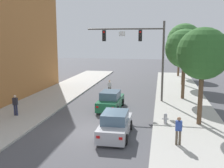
{
  "coord_description": "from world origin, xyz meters",
  "views": [
    {
      "loc": [
        4.41,
        -16.08,
        6.15
      ],
      "look_at": [
        0.12,
        6.8,
        2.0
      ],
      "focal_mm": 41.9,
      "sensor_mm": 36.0,
      "label": 1
    }
  ],
  "objects_px": {
    "pedestrian_sidewalk_right_walker": "(179,129)",
    "street_tree_third": "(184,41)",
    "car_following_silver": "(115,125)",
    "pedestrian_crossing_road": "(110,87)",
    "street_tree_farthest": "(180,43)",
    "pedestrian_sidewalk_left_walker": "(15,104)",
    "fire_hydrant": "(165,118)",
    "street_tree_nearest": "(203,54)",
    "car_lead_green": "(111,101)",
    "traffic_signal_mast": "(141,46)",
    "street_tree_second": "(185,49)"
  },
  "relations": [
    {
      "from": "car_following_silver",
      "to": "street_tree_farthest",
      "type": "xyz_separation_m",
      "value": [
        5.46,
        26.77,
        4.63
      ]
    },
    {
      "from": "pedestrian_sidewalk_left_walker",
      "to": "pedestrian_crossing_road",
      "type": "distance_m",
      "value": 10.9
    },
    {
      "from": "pedestrian_sidewalk_right_walker",
      "to": "street_tree_nearest",
      "type": "height_order",
      "value": "street_tree_nearest"
    },
    {
      "from": "street_tree_nearest",
      "to": "street_tree_third",
      "type": "xyz_separation_m",
      "value": [
        0.05,
        15.89,
        0.67
      ]
    },
    {
      "from": "street_tree_second",
      "to": "street_tree_farthest",
      "type": "xyz_separation_m",
      "value": [
        0.52,
        15.93,
        0.27
      ]
    },
    {
      "from": "street_tree_nearest",
      "to": "street_tree_second",
      "type": "bearing_deg",
      "value": 93.84
    },
    {
      "from": "street_tree_farthest",
      "to": "pedestrian_sidewalk_left_walker",
      "type": "bearing_deg",
      "value": -119.48
    },
    {
      "from": "pedestrian_sidewalk_left_walker",
      "to": "car_following_silver",
      "type": "bearing_deg",
      "value": -16.28
    },
    {
      "from": "traffic_signal_mast",
      "to": "street_tree_farthest",
      "type": "height_order",
      "value": "traffic_signal_mast"
    },
    {
      "from": "pedestrian_crossing_road",
      "to": "street_tree_third",
      "type": "distance_m",
      "value": 11.86
    },
    {
      "from": "street_tree_nearest",
      "to": "street_tree_farthest",
      "type": "relative_size",
      "value": 0.96
    },
    {
      "from": "car_following_silver",
      "to": "pedestrian_crossing_road",
      "type": "height_order",
      "value": "pedestrian_crossing_road"
    },
    {
      "from": "traffic_signal_mast",
      "to": "car_lead_green",
      "type": "relative_size",
      "value": 1.75
    },
    {
      "from": "street_tree_second",
      "to": "car_following_silver",
      "type": "bearing_deg",
      "value": -114.48
    },
    {
      "from": "car_lead_green",
      "to": "street_tree_third",
      "type": "bearing_deg",
      "value": 61.03
    },
    {
      "from": "pedestrian_crossing_road",
      "to": "street_tree_farthest",
      "type": "distance_m",
      "value": 17.64
    },
    {
      "from": "street_tree_second",
      "to": "street_tree_farthest",
      "type": "height_order",
      "value": "street_tree_farthest"
    },
    {
      "from": "traffic_signal_mast",
      "to": "street_tree_third",
      "type": "distance_m",
      "value": 10.59
    },
    {
      "from": "pedestrian_sidewalk_left_walker",
      "to": "street_tree_nearest",
      "type": "relative_size",
      "value": 0.24
    },
    {
      "from": "street_tree_third",
      "to": "fire_hydrant",
      "type": "bearing_deg",
      "value": -98.36
    },
    {
      "from": "traffic_signal_mast",
      "to": "street_tree_second",
      "type": "xyz_separation_m",
      "value": [
        4.15,
        1.47,
        -0.3
      ]
    },
    {
      "from": "traffic_signal_mast",
      "to": "car_lead_green",
      "type": "height_order",
      "value": "traffic_signal_mast"
    },
    {
      "from": "pedestrian_sidewalk_left_walker",
      "to": "street_tree_farthest",
      "type": "height_order",
      "value": "street_tree_farthest"
    },
    {
      "from": "pedestrian_sidewalk_right_walker",
      "to": "street_tree_second",
      "type": "height_order",
      "value": "street_tree_second"
    },
    {
      "from": "pedestrian_sidewalk_left_walker",
      "to": "street_tree_third",
      "type": "height_order",
      "value": "street_tree_third"
    },
    {
      "from": "pedestrian_sidewalk_right_walker",
      "to": "street_tree_third",
      "type": "relative_size",
      "value": 0.21
    },
    {
      "from": "car_following_silver",
      "to": "pedestrian_crossing_road",
      "type": "xyz_separation_m",
      "value": [
        -2.68,
        11.76,
        0.19
      ]
    },
    {
      "from": "traffic_signal_mast",
      "to": "street_tree_third",
      "type": "xyz_separation_m",
      "value": [
        4.72,
        9.47,
        0.36
      ]
    },
    {
      "from": "car_lead_green",
      "to": "car_following_silver",
      "type": "distance_m",
      "value": 6.36
    },
    {
      "from": "pedestrian_sidewalk_right_walker",
      "to": "street_tree_farthest",
      "type": "relative_size",
      "value": 0.23
    },
    {
      "from": "pedestrian_sidewalk_left_walker",
      "to": "fire_hydrant",
      "type": "distance_m",
      "value": 11.46
    },
    {
      "from": "street_tree_second",
      "to": "street_tree_third",
      "type": "distance_m",
      "value": 8.05
    },
    {
      "from": "pedestrian_sidewalk_right_walker",
      "to": "street_tree_third",
      "type": "height_order",
      "value": "street_tree_third"
    },
    {
      "from": "street_tree_farthest",
      "to": "car_lead_green",
      "type": "bearing_deg",
      "value": -108.67
    },
    {
      "from": "pedestrian_crossing_road",
      "to": "street_tree_farthest",
      "type": "height_order",
      "value": "street_tree_farthest"
    },
    {
      "from": "car_following_silver",
      "to": "pedestrian_crossing_road",
      "type": "distance_m",
      "value": 12.06
    },
    {
      "from": "traffic_signal_mast",
      "to": "fire_hydrant",
      "type": "xyz_separation_m",
      "value": [
        2.35,
        -6.66,
        -4.87
      ]
    },
    {
      "from": "pedestrian_sidewalk_left_walker",
      "to": "street_tree_third",
      "type": "relative_size",
      "value": 0.21
    },
    {
      "from": "street_tree_farthest",
      "to": "car_following_silver",
      "type": "bearing_deg",
      "value": -101.53
    },
    {
      "from": "street_tree_second",
      "to": "street_tree_third",
      "type": "xyz_separation_m",
      "value": [
        0.58,
        8.0,
        0.65
      ]
    },
    {
      "from": "pedestrian_crossing_road",
      "to": "street_tree_second",
      "type": "bearing_deg",
      "value": -6.88
    },
    {
      "from": "pedestrian_crossing_road",
      "to": "street_tree_nearest",
      "type": "xyz_separation_m",
      "value": [
        8.14,
        -8.81,
        4.15
      ]
    },
    {
      "from": "fire_hydrant",
      "to": "pedestrian_sidewalk_left_walker",
      "type": "bearing_deg",
      "value": -178.55
    },
    {
      "from": "street_tree_farthest",
      "to": "street_tree_second",
      "type": "bearing_deg",
      "value": -91.88
    },
    {
      "from": "car_following_silver",
      "to": "street_tree_nearest",
      "type": "distance_m",
      "value": 7.58
    },
    {
      "from": "car_following_silver",
      "to": "pedestrian_crossing_road",
      "type": "relative_size",
      "value": 2.59
    },
    {
      "from": "pedestrian_crossing_road",
      "to": "traffic_signal_mast",
      "type": "bearing_deg",
      "value": -34.51
    },
    {
      "from": "pedestrian_crossing_road",
      "to": "street_tree_third",
      "type": "xyz_separation_m",
      "value": [
        8.19,
        7.08,
        4.82
      ]
    },
    {
      "from": "car_following_silver",
      "to": "pedestrian_sidewalk_left_walker",
      "type": "xyz_separation_m",
      "value": [
        -8.3,
        2.43,
        0.34
      ]
    },
    {
      "from": "pedestrian_sidewalk_right_walker",
      "to": "street_tree_second",
      "type": "bearing_deg",
      "value": 84.54
    }
  ]
}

